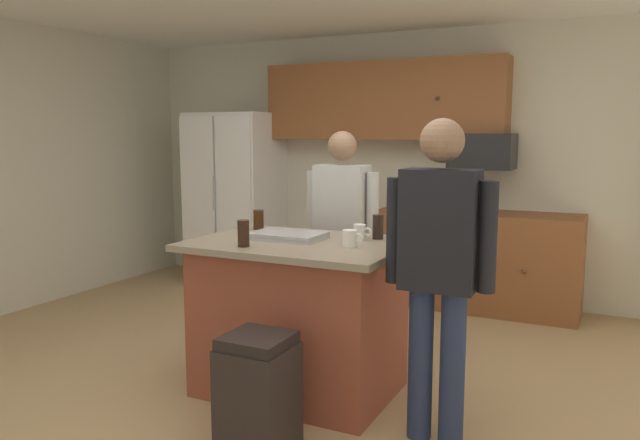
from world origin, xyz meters
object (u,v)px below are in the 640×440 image
(kitchen_island, at_px, (299,316))
(glass_stout_tall, at_px, (243,233))
(person_guest_by_door, at_px, (439,260))
(glass_dark_ale, at_px, (378,227))
(refrigerator, at_px, (235,198))
(serving_tray, at_px, (288,236))
(tumbler_amber, at_px, (259,220))
(mug_ceramic_white, at_px, (350,238))
(microwave_over_range, at_px, (482,151))
(trash_bin, at_px, (258,393))
(mug_blue_stoneware, at_px, (360,232))
(person_guest_left, at_px, (342,226))

(kitchen_island, distance_m, glass_stout_tall, 0.66)
(person_guest_by_door, xyz_separation_m, glass_dark_ale, (-0.54, 0.54, 0.06))
(refrigerator, xyz_separation_m, serving_tray, (1.90, -2.24, 0.07))
(tumbler_amber, xyz_separation_m, glass_dark_ale, (0.88, -0.01, 0.01))
(kitchen_island, height_order, mug_ceramic_white, mug_ceramic_white)
(mug_ceramic_white, relative_size, glass_stout_tall, 0.80)
(microwave_over_range, distance_m, person_guest_by_door, 2.71)
(person_guest_by_door, xyz_separation_m, mug_ceramic_white, (-0.59, 0.22, 0.03))
(trash_bin, bearing_deg, kitchen_island, 102.45)
(refrigerator, relative_size, person_guest_by_door, 1.08)
(refrigerator, bearing_deg, mug_blue_stoneware, -41.80)
(person_guest_by_door, bearing_deg, mug_blue_stoneware, -21.11)
(refrigerator, height_order, tumbler_amber, refrigerator)
(serving_tray, bearing_deg, mug_blue_stoneware, 20.88)
(person_guest_left, xyz_separation_m, mug_ceramic_white, (0.43, -0.85, 0.07))
(mug_blue_stoneware, relative_size, trash_bin, 0.20)
(refrigerator, distance_m, glass_dark_ale, 3.12)
(glass_stout_tall, relative_size, serving_tray, 0.36)
(mug_blue_stoneware, relative_size, serving_tray, 0.27)
(microwave_over_range, height_order, kitchen_island, microwave_over_range)
(tumbler_amber, bearing_deg, glass_dark_ale, -0.43)
(microwave_over_range, distance_m, glass_dark_ale, 2.16)
(glass_dark_ale, xyz_separation_m, trash_bin, (-0.24, -1.04, -0.73))
(mug_ceramic_white, xyz_separation_m, trash_bin, (-0.19, -0.72, -0.71))
(person_guest_by_door, bearing_deg, tumbler_amber, -6.15)
(kitchen_island, height_order, mug_blue_stoneware, mug_blue_stoneware)
(refrigerator, distance_m, person_guest_left, 2.41)
(glass_stout_tall, distance_m, serving_tray, 0.37)
(person_guest_by_door, relative_size, mug_ceramic_white, 13.44)
(serving_tray, bearing_deg, glass_dark_ale, 25.93)
(mug_ceramic_white, bearing_deg, refrigerator, 135.56)
(mug_ceramic_white, height_order, tumbler_amber, tumbler_amber)
(trash_bin, bearing_deg, microwave_over_range, 82.04)
(tumbler_amber, distance_m, trash_bin, 1.42)
(kitchen_island, distance_m, glass_dark_ale, 0.74)
(person_guest_left, bearing_deg, serving_tray, -6.79)
(person_guest_left, xyz_separation_m, person_guest_by_door, (1.02, -1.07, 0.04))
(tumbler_amber, distance_m, serving_tray, 0.45)
(microwave_over_range, height_order, person_guest_by_door, person_guest_by_door)
(glass_stout_tall, bearing_deg, serving_tray, 73.69)
(person_guest_left, bearing_deg, trash_bin, 3.49)
(refrigerator, xyz_separation_m, person_guest_by_door, (2.94, -2.53, 0.06))
(person_guest_left, bearing_deg, mug_blue_stoneware, 27.77)
(glass_dark_ale, bearing_deg, person_guest_by_door, -44.98)
(person_guest_left, relative_size, tumbler_amber, 12.14)
(person_guest_by_door, xyz_separation_m, trash_bin, (-0.78, -0.50, -0.67))
(kitchen_island, relative_size, trash_bin, 2.12)
(tumbler_amber, relative_size, serving_tray, 0.30)
(kitchen_island, bearing_deg, mug_ceramic_white, -5.37)
(microwave_over_range, distance_m, mug_blue_stoneware, 2.25)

